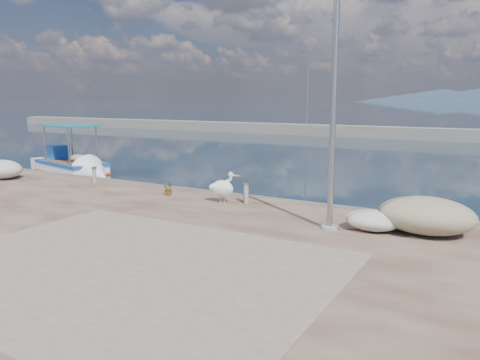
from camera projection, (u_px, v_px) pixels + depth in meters
name	position (u px, v px, depth m)	size (l,w,h in m)	color
ground	(174.00, 245.00, 13.31)	(1400.00, 1400.00, 0.00)	#162635
quay_patch	(125.00, 266.00, 10.17)	(9.00, 7.00, 0.01)	gray
breakwater	(417.00, 134.00, 47.40)	(120.00, 2.20, 7.50)	gray
boat_left	(71.00, 168.00, 26.43)	(6.82, 3.64, 3.12)	white
pelican	(223.00, 188.00, 16.38)	(1.14, 0.79, 1.09)	tan
lamp_post	(334.00, 110.00, 12.55)	(0.44, 0.96, 7.00)	gray
bollard_near	(246.00, 192.00, 16.33)	(0.24, 0.24, 0.74)	gray
bollard_far	(94.00, 174.00, 20.19)	(0.23, 0.23, 0.70)	gray
potted_plant	(169.00, 189.00, 17.65)	(0.45, 0.39, 0.50)	#33722D
net_pile_a	(2.00, 169.00, 21.32)	(2.08, 1.51, 0.85)	silver
net_pile_d	(372.00, 220.00, 12.94)	(1.50, 1.12, 0.56)	silver
net_pile_c	(426.00, 215.00, 12.59)	(2.55, 1.82, 1.00)	#B5AE86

